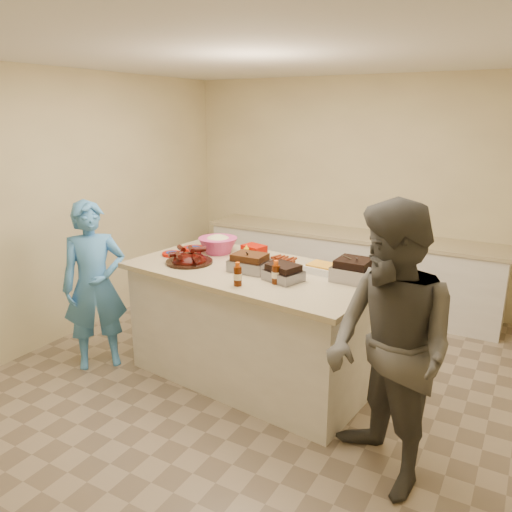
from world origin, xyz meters
The scene contains 20 objects.
room centered at (0.00, 0.00, 0.00)m, with size 4.50×5.00×2.70m, color beige, non-canonical shape.
back_counter centered at (0.00, 2.20, 0.45)m, with size 3.60×0.64×0.90m, color silver, non-canonical shape.
island centered at (-0.11, 0.09, 0.00)m, with size 2.13×1.12×1.01m, color silver, non-canonical shape.
rib_platter centered at (-0.68, -0.03, 1.01)m, with size 0.41×0.41×0.16m, color #3C0704, non-canonical shape.
pulled_pork_tray centered at (-0.10, 0.03, 1.01)m, with size 0.32×0.24×0.10m, color #47230F.
brisket_tray centered at (0.25, -0.05, 1.01)m, with size 0.27×0.23×0.08m, color black.
roasting_pan centered at (0.72, 0.23, 1.01)m, with size 0.29×0.29×0.12m, color gray.
coleslaw_bowl centered at (-0.64, 0.36, 1.01)m, with size 0.36×0.36×0.25m, color #C53777, non-canonical shape.
sausage_plate centered at (0.07, 0.28, 1.01)m, with size 0.27×0.27×0.05m, color silver.
mac_cheese_dish centered at (0.46, 0.29, 1.01)m, with size 0.29×0.21×0.08m, color gold.
bbq_bottle_a centered at (0.00, -0.33, 1.01)m, with size 0.06×0.06×0.18m, color #3C1503.
bbq_bottle_b centered at (0.23, -0.15, 1.01)m, with size 0.06×0.06×0.18m, color #3C1503.
mustard_bottle centered at (-0.31, 0.33, 1.01)m, with size 0.05×0.05×0.13m, color gold.
sauce_bowl centered at (-0.13, 0.30, 1.01)m, with size 0.14×0.04×0.14m, color silver.
plate_stack_large centered at (-0.90, 0.32, 1.01)m, with size 0.22×0.22×0.03m, color #A10E01.
plate_stack_small centered at (-0.97, 0.08, 1.01)m, with size 0.18×0.18×0.03m, color #A10E01.
plastic_cup centered at (-0.87, 0.51, 1.01)m, with size 0.10×0.09×0.10m, color #AE4718.
basket_stack centered at (-0.30, 0.44, 1.01)m, with size 0.20×0.15×0.10m, color #A10E01.
guest_blue centered at (-1.46, -0.41, 0.00)m, with size 0.56×1.55×0.37m, color #468ED8.
guest_gray centered at (1.25, -0.63, 0.00)m, with size 0.88×1.81×0.69m, color #55534C.
Camera 1 is at (1.90, -3.38, 2.27)m, focal length 35.00 mm.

